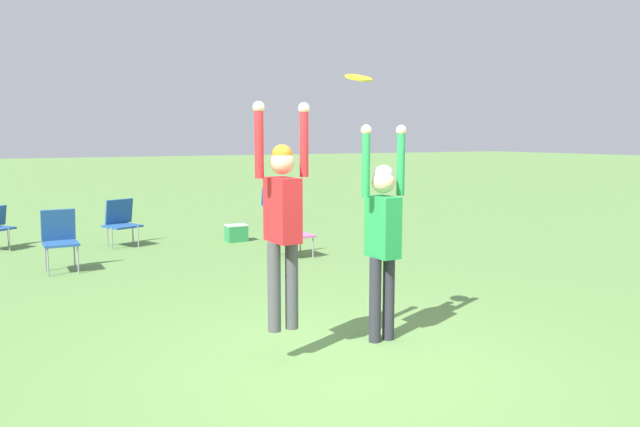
{
  "coord_description": "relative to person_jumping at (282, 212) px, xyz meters",
  "views": [
    {
      "loc": [
        -2.81,
        -4.77,
        2.06
      ],
      "look_at": [
        0.1,
        0.59,
        1.3
      ],
      "focal_mm": 35.0,
      "sensor_mm": 36.0,
      "label": 1
    }
  ],
  "objects": [
    {
      "name": "ground_plane",
      "position": [
        0.46,
        -0.27,
        -1.38
      ],
      "size": [
        120.0,
        120.0,
        0.0
      ],
      "primitive_type": "plane",
      "color": "#608C47"
    },
    {
      "name": "person_jumping",
      "position": [
        0.0,
        0.0,
        0.0
      ],
      "size": [
        0.54,
        0.4,
        2.06
      ],
      "rotation": [
        0.0,
        0.0,
        1.61
      ],
      "color": "#4C4C51",
      "rests_on": "ground_plane"
    },
    {
      "name": "person_defending",
      "position": [
        1.11,
        0.04,
        -0.23
      ],
      "size": [
        0.51,
        0.37,
        2.17
      ],
      "rotation": [
        0.0,
        0.0,
        -1.54
      ],
      "color": "#2D2D38",
      "rests_on": "ground_plane"
    },
    {
      "name": "frisbee",
      "position": [
        0.77,
        -0.04,
        1.21
      ],
      "size": [
        0.26,
        0.25,
        0.09
      ],
      "color": "yellow"
    },
    {
      "name": "camping_chair_0",
      "position": [
        3.76,
        8.62,
        -0.89
      ],
      "size": [
        0.46,
        0.5,
        0.84
      ],
      "rotation": [
        0.0,
        0.0,
        3.12
      ],
      "color": "gray",
      "rests_on": "ground_plane"
    },
    {
      "name": "camping_chair_1",
      "position": [
        -0.1,
        6.99,
        -0.89
      ],
      "size": [
        0.72,
        0.78,
        0.87
      ],
      "rotation": [
        0.0,
        0.0,
        3.52
      ],
      "color": "gray",
      "rests_on": "ground_plane"
    },
    {
      "name": "camping_chair_2",
      "position": [
        -1.36,
        5.12,
        -0.83
      ],
      "size": [
        0.49,
        0.53,
        0.95
      ],
      "rotation": [
        0.0,
        0.0,
        3.14
      ],
      "color": "gray",
      "rests_on": "ground_plane"
    },
    {
      "name": "camping_chair_3",
      "position": [
        2.27,
        4.49,
        -0.94
      ],
      "size": [
        0.59,
        0.62,
        0.76
      ],
      "rotation": [
        0.0,
        0.0,
        3.2
      ],
      "color": "gray",
      "rests_on": "ground_plane"
    },
    {
      "name": "cooler_box",
      "position": [
        1.98,
        6.4,
        -1.22
      ],
      "size": [
        0.4,
        0.29,
        0.33
      ],
      "color": "#2D8C4C",
      "rests_on": "ground_plane"
    }
  ]
}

